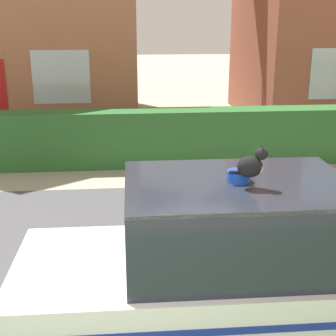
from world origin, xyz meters
The scene contains 4 objects.
road_strip centered at (0.00, 3.52, 0.01)m, with size 28.00×5.80×0.01m, color #4C4C51.
garden_hedge centered at (1.16, 7.88, 0.59)m, with size 9.48×0.67×1.19m, color #2D662D.
police_car centered at (1.20, 2.24, 0.75)m, with size 4.08×1.67×1.66m.
cat centered at (1.35, 2.06, 1.79)m, with size 0.32×0.21×0.29m.
Camera 1 is at (0.25, -1.81, 3.03)m, focal length 50.00 mm.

